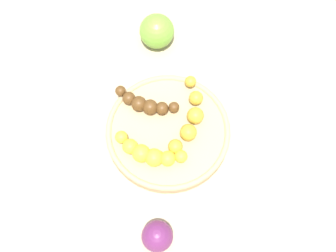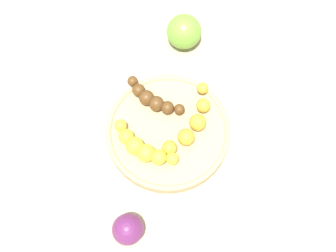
{
  "view_description": "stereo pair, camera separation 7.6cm",
  "coord_description": "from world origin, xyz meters",
  "px_view_note": "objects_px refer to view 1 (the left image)",
  "views": [
    {
      "loc": [
        -0.19,
        -0.23,
        0.74
      ],
      "look_at": [
        0.0,
        0.0,
        0.04
      ],
      "focal_mm": 46.55,
      "sensor_mm": 36.0,
      "label": 1
    },
    {
      "loc": [
        -0.12,
        -0.27,
        0.74
      ],
      "look_at": [
        0.0,
        0.0,
        0.04
      ],
      "focal_mm": 46.55,
      "sensor_mm": 36.0,
      "label": 2
    }
  ],
  "objects_px": {
    "banana_yellow": "(149,153)",
    "plum_purple": "(157,236)",
    "fruit_bowl": "(168,131)",
    "apple_green": "(157,31)",
    "banana_spotted": "(187,122)",
    "banana_overripe": "(145,104)"
  },
  "relations": [
    {
      "from": "plum_purple",
      "to": "fruit_bowl",
      "type": "bearing_deg",
      "value": 45.24
    },
    {
      "from": "apple_green",
      "to": "plum_purple",
      "type": "distance_m",
      "value": 0.39
    },
    {
      "from": "banana_overripe",
      "to": "banana_spotted",
      "type": "bearing_deg",
      "value": 82.35
    },
    {
      "from": "banana_overripe",
      "to": "plum_purple",
      "type": "xyz_separation_m",
      "value": [
        -0.13,
        -0.2,
        -0.01
      ]
    },
    {
      "from": "fruit_bowl",
      "to": "banana_spotted",
      "type": "bearing_deg",
      "value": -24.51
    },
    {
      "from": "fruit_bowl",
      "to": "banana_yellow",
      "type": "xyz_separation_m",
      "value": [
        -0.06,
        -0.02,
        0.02
      ]
    },
    {
      "from": "banana_yellow",
      "to": "apple_green",
      "type": "distance_m",
      "value": 0.25
    },
    {
      "from": "fruit_bowl",
      "to": "apple_green",
      "type": "bearing_deg",
      "value": 56.7
    },
    {
      "from": "banana_overripe",
      "to": "plum_purple",
      "type": "distance_m",
      "value": 0.24
    },
    {
      "from": "banana_yellow",
      "to": "plum_purple",
      "type": "bearing_deg",
      "value": 25.44
    },
    {
      "from": "apple_green",
      "to": "banana_overripe",
      "type": "bearing_deg",
      "value": -136.61
    },
    {
      "from": "banana_yellow",
      "to": "apple_green",
      "type": "height_order",
      "value": "apple_green"
    },
    {
      "from": "plum_purple",
      "to": "banana_yellow",
      "type": "bearing_deg",
      "value": 57.1
    },
    {
      "from": "apple_green",
      "to": "fruit_bowl",
      "type": "bearing_deg",
      "value": -123.3
    },
    {
      "from": "banana_overripe",
      "to": "banana_yellow",
      "type": "relative_size",
      "value": 0.92
    },
    {
      "from": "apple_green",
      "to": "plum_purple",
      "type": "bearing_deg",
      "value": -128.83
    },
    {
      "from": "fruit_bowl",
      "to": "banana_spotted",
      "type": "relative_size",
      "value": 1.41
    },
    {
      "from": "banana_overripe",
      "to": "apple_green",
      "type": "bearing_deg",
      "value": -168.54
    },
    {
      "from": "fruit_bowl",
      "to": "apple_green",
      "type": "xyz_separation_m",
      "value": [
        0.11,
        0.17,
        0.02
      ]
    },
    {
      "from": "fruit_bowl",
      "to": "banana_overripe",
      "type": "distance_m",
      "value": 0.07
    },
    {
      "from": "banana_yellow",
      "to": "plum_purple",
      "type": "relative_size",
      "value": 2.23
    },
    {
      "from": "plum_purple",
      "to": "banana_spotted",
      "type": "bearing_deg",
      "value": 36.0
    }
  ]
}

